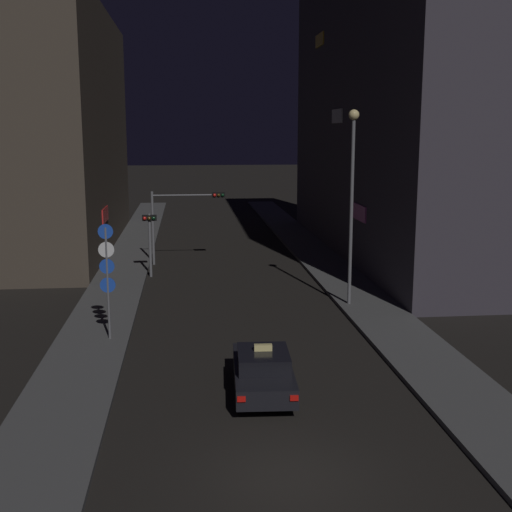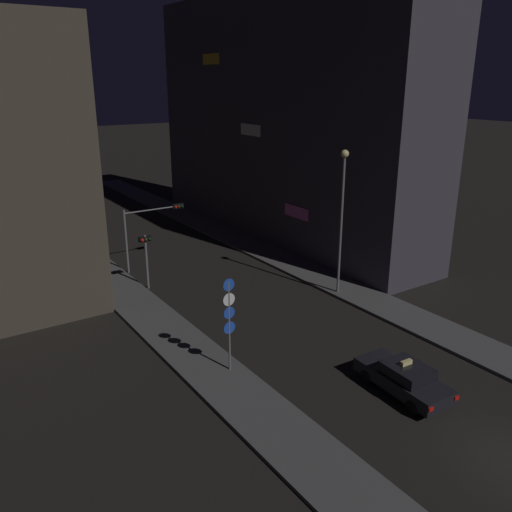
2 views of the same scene
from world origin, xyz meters
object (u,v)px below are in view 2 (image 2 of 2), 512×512
(traffic_light_overhead, at_px, (150,223))
(sign_pole_left, at_px, (229,317))
(taxi, at_px, (404,378))
(traffic_light_left_kerb, at_px, (146,251))
(street_lamp_near_block, at_px, (342,203))

(traffic_light_overhead, distance_m, sign_pole_left, 15.73)
(taxi, height_order, traffic_light_overhead, traffic_light_overhead)
(taxi, relative_size, traffic_light_left_kerb, 1.25)
(traffic_light_overhead, height_order, sign_pole_left, sign_pole_left)
(sign_pole_left, relative_size, street_lamp_near_block, 0.51)
(taxi, distance_m, sign_pole_left, 8.09)
(traffic_light_overhead, height_order, street_lamp_near_block, street_lamp_near_block)
(traffic_light_left_kerb, relative_size, street_lamp_near_block, 0.41)
(traffic_light_overhead, xyz_separation_m, traffic_light_left_kerb, (-1.87, -3.54, -0.76))
(street_lamp_near_block, bearing_deg, traffic_light_overhead, 124.76)
(taxi, xyz_separation_m, sign_pole_left, (-5.39, 5.65, 2.12))
(traffic_light_overhead, bearing_deg, taxi, -83.15)
(sign_pole_left, bearing_deg, traffic_light_left_kerb, 85.29)
(street_lamp_near_block, bearing_deg, traffic_light_left_kerb, 141.54)
(traffic_light_left_kerb, bearing_deg, traffic_light_overhead, 62.20)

